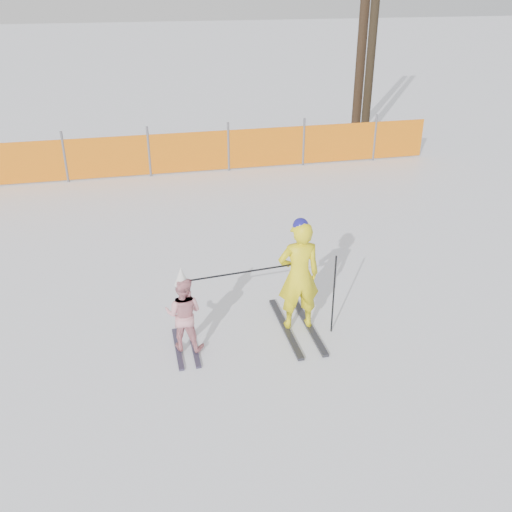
{
  "coord_description": "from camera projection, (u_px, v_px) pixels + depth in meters",
  "views": [
    {
      "loc": [
        -1.63,
        -6.51,
        4.56
      ],
      "look_at": [
        0.0,
        0.5,
        1.0
      ],
      "focal_mm": 40.0,
      "sensor_mm": 36.0,
      "label": 1
    }
  ],
  "objects": [
    {
      "name": "adult",
      "position": [
        299.0,
        276.0,
        7.83
      ],
      "size": [
        0.6,
        1.54,
        1.7
      ],
      "color": "black",
      "rests_on": "ground"
    },
    {
      "name": "safety_fence",
      "position": [
        92.0,
        158.0,
        13.83
      ],
      "size": [
        17.42,
        0.06,
        1.25
      ],
      "color": "#595960",
      "rests_on": "ground"
    },
    {
      "name": "tree_trunks",
      "position": [
        367.0,
        34.0,
        16.66
      ],
      "size": [
        0.36,
        0.77,
        6.13
      ],
      "color": "#2F2114",
      "rests_on": "ground"
    },
    {
      "name": "ground",
      "position": [
        264.0,
        335.0,
        8.04
      ],
      "size": [
        120.0,
        120.0,
        0.0
      ],
      "primitive_type": "plane",
      "color": "white",
      "rests_on": "ground"
    },
    {
      "name": "ski_poles",
      "position": [
        286.0,
        283.0,
        7.67
      ],
      "size": [
        1.96,
        0.21,
        1.2
      ],
      "color": "black",
      "rests_on": "ground"
    },
    {
      "name": "child",
      "position": [
        184.0,
        313.0,
        7.49
      ],
      "size": [
        0.62,
        0.95,
        1.24
      ],
      "color": "black",
      "rests_on": "ground"
    }
  ]
}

